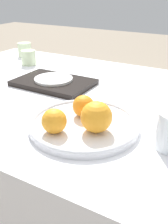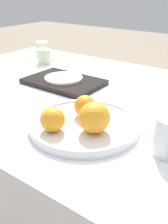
{
  "view_description": "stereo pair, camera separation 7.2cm",
  "coord_description": "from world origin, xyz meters",
  "px_view_note": "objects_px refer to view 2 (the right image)",
  "views": [
    {
      "loc": [
        0.5,
        -0.78,
        1.12
      ],
      "look_at": [
        0.18,
        -0.21,
        0.8
      ],
      "focal_mm": 42.0,
      "sensor_mm": 36.0,
      "label": 1
    },
    {
      "loc": [
        0.56,
        -0.74,
        1.12
      ],
      "look_at": [
        0.18,
        -0.21,
        0.8
      ],
      "focal_mm": 42.0,
      "sensor_mm": 36.0,
      "label": 2
    }
  ],
  "objects_px": {
    "side_plate": "(64,78)",
    "cup_2": "(42,48)",
    "orange_0": "(94,118)",
    "orange_2": "(52,119)",
    "cup_0": "(44,56)",
    "fruit_platter": "(84,124)",
    "orange_1": "(85,106)",
    "serving_tray": "(64,82)"
  },
  "relations": [
    {
      "from": "orange_2",
      "to": "cup_2",
      "type": "relative_size",
      "value": 0.88
    },
    {
      "from": "fruit_platter",
      "to": "side_plate",
      "type": "height_order",
      "value": "side_plate"
    },
    {
      "from": "orange_1",
      "to": "cup_0",
      "type": "relative_size",
      "value": 0.89
    },
    {
      "from": "serving_tray",
      "to": "cup_2",
      "type": "relative_size",
      "value": 4.04
    },
    {
      "from": "orange_0",
      "to": "cup_0",
      "type": "xyz_separation_m",
      "value": [
        -0.62,
        0.45,
        -0.02
      ]
    },
    {
      "from": "orange_2",
      "to": "serving_tray",
      "type": "distance_m",
      "value": 0.41
    },
    {
      "from": "orange_0",
      "to": "side_plate",
      "type": "distance_m",
      "value": 0.43
    },
    {
      "from": "orange_1",
      "to": "orange_0",
      "type": "bearing_deg",
      "value": -39.49
    },
    {
      "from": "orange_2",
      "to": "cup_0",
      "type": "height_order",
      "value": "orange_2"
    },
    {
      "from": "cup_0",
      "to": "orange_0",
      "type": "bearing_deg",
      "value": -36.35
    },
    {
      "from": "orange_1",
      "to": "side_plate",
      "type": "height_order",
      "value": "orange_1"
    },
    {
      "from": "orange_2",
      "to": "cup_2",
      "type": "distance_m",
      "value": 0.92
    },
    {
      "from": "cup_0",
      "to": "fruit_platter",
      "type": "bearing_deg",
      "value": -37.19
    },
    {
      "from": "orange_0",
      "to": "cup_2",
      "type": "distance_m",
      "value": 0.95
    },
    {
      "from": "orange_0",
      "to": "orange_2",
      "type": "xyz_separation_m",
      "value": [
        -0.09,
        -0.06,
        -0.01
      ]
    },
    {
      "from": "fruit_platter",
      "to": "cup_2",
      "type": "height_order",
      "value": "cup_2"
    },
    {
      "from": "serving_tray",
      "to": "cup_2",
      "type": "height_order",
      "value": "cup_2"
    },
    {
      "from": "serving_tray",
      "to": "side_plate",
      "type": "xyz_separation_m",
      "value": [
        0.0,
        0.0,
        0.02
      ]
    },
    {
      "from": "side_plate",
      "to": "cup_0",
      "type": "xyz_separation_m",
      "value": [
        -0.28,
        0.18,
        0.01
      ]
    },
    {
      "from": "fruit_platter",
      "to": "orange_2",
      "type": "distance_m",
      "value": 0.1
    },
    {
      "from": "side_plate",
      "to": "cup_0",
      "type": "bearing_deg",
      "value": 147.25
    },
    {
      "from": "side_plate",
      "to": "cup_0",
      "type": "relative_size",
      "value": 2.14
    },
    {
      "from": "serving_tray",
      "to": "orange_1",
      "type": "bearing_deg",
      "value": -39.1
    },
    {
      "from": "orange_0",
      "to": "side_plate",
      "type": "xyz_separation_m",
      "value": [
        -0.33,
        0.27,
        -0.03
      ]
    },
    {
      "from": "fruit_platter",
      "to": "cup_2",
      "type": "distance_m",
      "value": 0.9
    },
    {
      "from": "orange_2",
      "to": "side_plate",
      "type": "height_order",
      "value": "orange_2"
    },
    {
      "from": "orange_0",
      "to": "orange_1",
      "type": "height_order",
      "value": "orange_0"
    },
    {
      "from": "cup_0",
      "to": "side_plate",
      "type": "bearing_deg",
      "value": -32.75
    },
    {
      "from": "orange_2",
      "to": "cup_0",
      "type": "relative_size",
      "value": 0.92
    },
    {
      "from": "orange_0",
      "to": "cup_2",
      "type": "bearing_deg",
      "value": 142.39
    },
    {
      "from": "orange_1",
      "to": "orange_2",
      "type": "relative_size",
      "value": 0.97
    },
    {
      "from": "orange_1",
      "to": "cup_2",
      "type": "bearing_deg",
      "value": 142.6
    },
    {
      "from": "orange_0",
      "to": "orange_2",
      "type": "relative_size",
      "value": 1.26
    },
    {
      "from": "fruit_platter",
      "to": "cup_2",
      "type": "bearing_deg",
      "value": 141.65
    },
    {
      "from": "cup_2",
      "to": "cup_0",
      "type": "bearing_deg",
      "value": -42.84
    },
    {
      "from": "fruit_platter",
      "to": "orange_0",
      "type": "distance_m",
      "value": 0.07
    },
    {
      "from": "cup_0",
      "to": "cup_2",
      "type": "distance_m",
      "value": 0.18
    },
    {
      "from": "serving_tray",
      "to": "orange_2",
      "type": "bearing_deg",
      "value": -53.94
    },
    {
      "from": "cup_0",
      "to": "cup_2",
      "type": "xyz_separation_m",
      "value": [
        -0.14,
        0.13,
        0.0
      ]
    },
    {
      "from": "side_plate",
      "to": "cup_2",
      "type": "bearing_deg",
      "value": 143.69
    },
    {
      "from": "orange_1",
      "to": "orange_2",
      "type": "bearing_deg",
      "value": -99.1
    },
    {
      "from": "orange_2",
      "to": "cup_2",
      "type": "xyz_separation_m",
      "value": [
        -0.66,
        0.64,
        -0.01
      ]
    }
  ]
}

